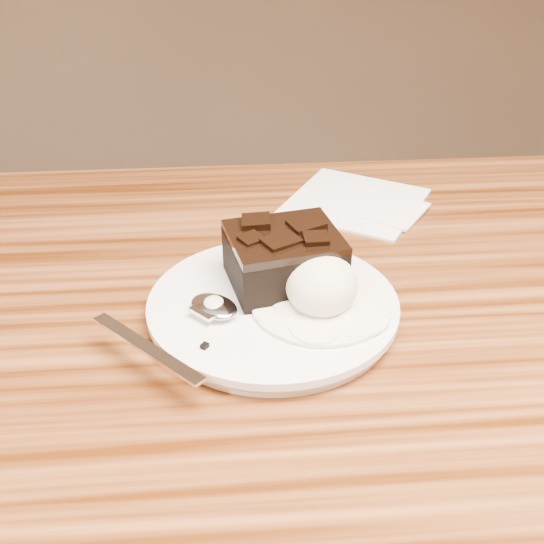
{
  "coord_description": "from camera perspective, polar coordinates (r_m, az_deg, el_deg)",
  "views": [
    {
      "loc": [
        -0.15,
        -0.41,
        1.1
      ],
      "look_at": [
        -0.11,
        0.08,
        0.79
      ],
      "focal_mm": 45.43,
      "sensor_mm": 36.0,
      "label": 1
    }
  ],
  "objects": [
    {
      "name": "melt_puddle",
      "position": [
        0.58,
        4.04,
        -2.71
      ],
      "size": [
        0.12,
        0.12,
        0.0
      ],
      "primitive_type": "cylinder",
      "color": "white",
      "rests_on": "plate"
    },
    {
      "name": "crumb_a",
      "position": [
        0.53,
        -5.6,
        -6.12
      ],
      "size": [
        0.01,
        0.01,
        0.0
      ],
      "primitive_type": "cube",
      "rotation": [
        0.0,
        0.0,
        0.95
      ],
      "color": "black",
      "rests_on": "plate"
    },
    {
      "name": "spoon",
      "position": [
        0.57,
        -4.83,
        -3.0
      ],
      "size": [
        0.15,
        0.15,
        0.01
      ],
      "primitive_type": null,
      "rotation": [
        0.0,
        0.0,
        0.76
      ],
      "color": "silver",
      "rests_on": "plate"
    },
    {
      "name": "napkin",
      "position": [
        0.79,
        6.88,
        5.88
      ],
      "size": [
        0.19,
        0.19,
        0.01
      ],
      "primitive_type": "cube",
      "rotation": [
        0.0,
        0.0,
        -0.54
      ],
      "color": "white",
      "rests_on": "dining_table"
    },
    {
      "name": "plate",
      "position": [
        0.59,
        0.08,
        -3.11
      ],
      "size": [
        0.21,
        0.21,
        0.02
      ],
      "primitive_type": "cylinder",
      "color": "white",
      "rests_on": "dining_table"
    },
    {
      "name": "brownie",
      "position": [
        0.59,
        1.0,
        0.86
      ],
      "size": [
        0.11,
        0.1,
        0.04
      ],
      "primitive_type": "cube",
      "rotation": [
        0.0,
        0.0,
        0.2
      ],
      "color": "black",
      "rests_on": "plate"
    },
    {
      "name": "ice_cream_scoop",
      "position": [
        0.57,
        4.11,
        -1.08
      ],
      "size": [
        0.06,
        0.06,
        0.05
      ],
      "primitive_type": "ellipsoid",
      "color": "white",
      "rests_on": "plate"
    },
    {
      "name": "crumb_b",
      "position": [
        0.54,
        5.43,
        -5.36
      ],
      "size": [
        0.01,
        0.01,
        0.0
      ],
      "primitive_type": "cube",
      "rotation": [
        0.0,
        0.0,
        1.56
      ],
      "color": "black",
      "rests_on": "plate"
    }
  ]
}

